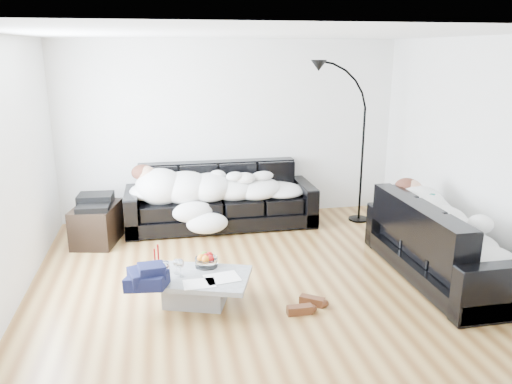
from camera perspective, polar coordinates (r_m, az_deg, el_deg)
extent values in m
plane|color=brown|center=(5.68, 0.59, -9.59)|extent=(5.00, 5.00, 0.00)
cube|color=silver|center=(7.43, -2.89, 7.04)|extent=(5.00, 0.02, 2.60)
cube|color=silver|center=(5.35, -26.61, 1.85)|extent=(0.02, 4.50, 2.60)
cube|color=silver|center=(6.25, 23.77, 3.99)|extent=(0.02, 4.50, 2.60)
plane|color=white|center=(5.13, 0.67, 17.64)|extent=(5.00, 5.00, 0.00)
cube|color=black|center=(7.13, -4.05, -0.49)|extent=(2.66, 0.92, 0.87)
cube|color=black|center=(5.90, 20.68, -5.14)|extent=(0.91, 2.13, 0.86)
ellipsoid|color=#0F6C57|center=(6.31, 17.41, -0.69)|extent=(0.42, 0.38, 0.20)
cube|color=#939699|center=(5.08, -6.99, -11.01)|extent=(1.21, 0.93, 0.31)
cylinder|color=white|center=(5.17, -5.70, -7.69)|extent=(0.26, 0.26, 0.15)
cylinder|color=white|center=(5.04, -9.09, -8.39)|extent=(0.07, 0.07, 0.15)
cylinder|color=white|center=(4.96, -10.25, -8.72)|extent=(0.08, 0.08, 0.18)
cylinder|color=white|center=(4.97, -8.63, -8.58)|extent=(0.09, 0.09, 0.18)
cylinder|color=maroon|center=(5.15, -11.48, -7.58)|extent=(0.04, 0.04, 0.22)
cylinder|color=maroon|center=(5.17, -11.10, -7.25)|extent=(0.05, 0.05, 0.26)
cube|color=silver|center=(4.92, -3.90, -9.74)|extent=(0.37, 0.30, 0.01)
cube|color=silver|center=(4.83, -6.50, -10.33)|extent=(0.31, 0.22, 0.01)
cube|color=black|center=(6.86, -17.72, -3.51)|extent=(0.65, 0.83, 0.50)
cube|color=black|center=(6.77, -17.95, -0.98)|extent=(0.46, 0.37, 0.13)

